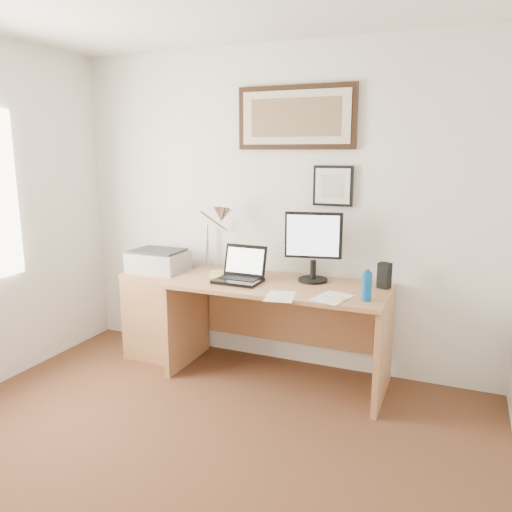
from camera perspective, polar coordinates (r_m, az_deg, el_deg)
The scene contains 17 objects.
wall_back at distance 3.97m, azimuth 2.45°, elevation 5.32°, with size 3.50×0.02×2.50m, color silver.
side_cabinet at distance 4.29m, azimuth -10.86°, elevation -6.50°, with size 0.50×0.40×0.73m, color #9B6841.
water_bottle at distance 3.32m, azimuth 12.55°, elevation -3.43°, with size 0.07×0.07×0.19m, color #0C50A2.
bottle_cap at distance 3.29m, azimuth 12.63°, elevation -1.69°, with size 0.03×0.03×0.02m, color #0C50A2.
speaker at distance 3.65m, azimuth 14.46°, elevation -2.17°, with size 0.08×0.07×0.18m, color black.
paper_sheet_a at distance 3.36m, azimuth 2.79°, elevation -4.63°, with size 0.19×0.27×0.00m, color white.
paper_sheet_b at distance 3.35m, azimuth 8.67°, elevation -4.74°, with size 0.20×0.29×0.00m, color white.
sticky_pad at distance 3.31m, azimuth 9.40°, elevation -4.92°, with size 0.08×0.08×0.01m, color #F4DE73.
marker_pen at distance 3.36m, azimuth 8.67°, elevation -4.61°, with size 0.02×0.02×0.14m, color white.
book at distance 3.89m, azimuth -5.33°, elevation -2.20°, with size 0.20×0.27×0.02m, color #D7BB65.
desk at distance 3.81m, azimuth 2.99°, elevation -6.30°, with size 1.60×0.70×0.75m.
laptop at distance 3.73m, azimuth -1.76°, elevation -2.00°, with size 0.35×0.30×0.26m.
lcd_monitor at distance 3.69m, azimuth 6.57°, elevation 1.45°, with size 0.42×0.22×0.52m.
printer at distance 4.20m, azimuth -11.11°, elevation -0.51°, with size 0.44×0.34×0.18m.
desk_lamp at distance 3.96m, azimuth -4.07°, elevation 4.38°, with size 0.29×0.27×0.53m.
picture_large at distance 3.87m, azimuth 4.56°, elevation 15.51°, with size 0.92×0.04×0.47m.
picture_small at distance 3.79m, azimuth 8.79°, elevation 7.92°, with size 0.30×0.03×0.30m.
Camera 1 is at (1.36, -1.70, 1.71)m, focal length 35.00 mm.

